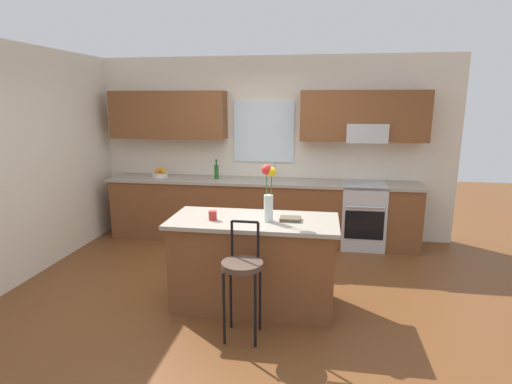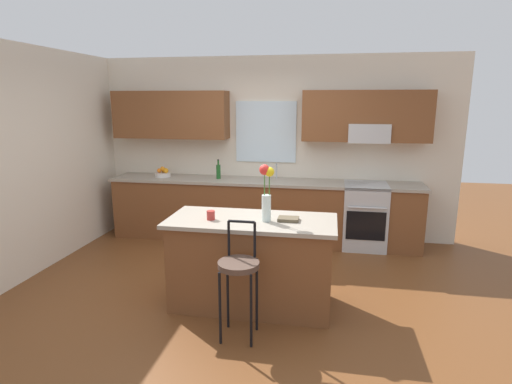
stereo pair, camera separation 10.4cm
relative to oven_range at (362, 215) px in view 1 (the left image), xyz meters
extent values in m
plane|color=brown|center=(-1.47, -1.68, -0.46)|extent=(14.00, 14.00, 0.00)
cube|color=beige|center=(-4.03, -1.38, 0.89)|extent=(0.12, 4.60, 2.70)
cube|color=beige|center=(-1.47, 0.38, 0.89)|extent=(5.60, 0.12, 2.70)
cube|color=brown|center=(-2.90, 0.15, 1.39)|extent=(1.75, 0.34, 0.70)
cube|color=brown|center=(-0.05, 0.15, 1.39)|extent=(1.75, 0.34, 0.70)
cube|color=silver|center=(-1.47, 0.31, 1.14)|extent=(0.91, 0.03, 0.90)
cube|color=#B7BABC|center=(0.00, 0.12, 1.16)|extent=(0.56, 0.36, 0.26)
cube|color=brown|center=(-1.47, 0.02, -0.02)|extent=(4.50, 0.60, 0.88)
cube|color=#9E9384|center=(-1.47, 0.02, 0.44)|extent=(4.56, 0.64, 0.04)
cube|color=#B7BABC|center=(-1.29, 0.02, 0.39)|extent=(0.54, 0.38, 0.11)
cylinder|color=#B7BABC|center=(-1.29, 0.18, 0.57)|extent=(0.02, 0.02, 0.22)
cylinder|color=#B7BABC|center=(-1.29, 0.12, 0.68)|extent=(0.02, 0.12, 0.02)
cube|color=#B7BABC|center=(0.00, 0.00, 0.00)|extent=(0.60, 0.60, 0.92)
cube|color=black|center=(0.00, -0.29, -0.06)|extent=(0.52, 0.02, 0.40)
cylinder|color=#B7BABC|center=(0.00, -0.33, 0.20)|extent=(0.50, 0.02, 0.02)
cube|color=brown|center=(-1.25, -1.98, -0.02)|extent=(1.58, 0.67, 0.88)
cube|color=#9E9384|center=(-1.25, -1.98, 0.44)|extent=(1.66, 0.75, 0.04)
cylinder|color=black|center=(-1.39, -2.71, -0.13)|extent=(0.02, 0.02, 0.66)
cylinder|color=black|center=(-1.12, -2.71, -0.13)|extent=(0.02, 0.02, 0.66)
cylinder|color=black|center=(-1.39, -2.44, -0.13)|extent=(0.02, 0.02, 0.66)
cylinder|color=black|center=(-1.12, -2.44, -0.13)|extent=(0.02, 0.02, 0.66)
cylinder|color=#4C382D|center=(-1.25, -2.58, 0.23)|extent=(0.36, 0.36, 0.05)
cylinder|color=black|center=(-1.37, -2.44, 0.41)|extent=(0.02, 0.02, 0.32)
cylinder|color=black|center=(-1.13, -2.44, 0.41)|extent=(0.02, 0.02, 0.32)
cylinder|color=black|center=(-1.25, -2.44, 0.57)|extent=(0.23, 0.02, 0.02)
cylinder|color=silver|center=(-1.10, -2.03, 0.59)|extent=(0.09, 0.09, 0.26)
cylinder|color=#3D722D|center=(-1.07, -2.02, 0.74)|extent=(0.01, 0.01, 0.41)
sphere|color=yellow|center=(-1.07, -2.02, 0.95)|extent=(0.09, 0.09, 0.09)
cylinder|color=#3D722D|center=(-1.12, -2.03, 0.75)|extent=(0.01, 0.01, 0.43)
sphere|color=red|center=(-1.12, -2.03, 0.96)|extent=(0.10, 0.10, 0.10)
cylinder|color=#A52D28|center=(-1.64, -2.07, 0.51)|extent=(0.08, 0.08, 0.09)
cube|color=brown|center=(-0.89, -1.97, 0.48)|extent=(0.20, 0.15, 0.03)
cylinder|color=silver|center=(-3.02, 0.02, 0.49)|extent=(0.24, 0.24, 0.06)
sphere|color=orange|center=(-2.97, 0.02, 0.56)|extent=(0.08, 0.08, 0.08)
sphere|color=orange|center=(-3.02, 0.08, 0.56)|extent=(0.08, 0.08, 0.08)
sphere|color=orange|center=(-3.08, 0.02, 0.56)|extent=(0.07, 0.07, 0.07)
sphere|color=orange|center=(-3.02, 0.02, 0.59)|extent=(0.07, 0.07, 0.07)
cylinder|color=#1E5923|center=(-2.14, 0.02, 0.56)|extent=(0.06, 0.06, 0.21)
cylinder|color=#1E5923|center=(-2.14, 0.02, 0.70)|extent=(0.03, 0.03, 0.07)
cylinder|color=black|center=(-2.14, 0.02, 0.74)|extent=(0.03, 0.03, 0.02)
camera|label=1|loc=(-0.62, -5.81, 1.60)|focal=28.76mm
camera|label=2|loc=(-0.51, -5.79, 1.60)|focal=28.76mm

